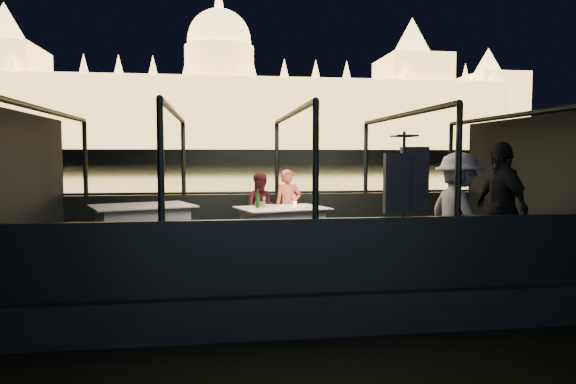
{
  "coord_description": "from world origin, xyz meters",
  "views": [
    {
      "loc": [
        -1.16,
        -8.0,
        2.15
      ],
      "look_at": [
        0.0,
        0.4,
        1.55
      ],
      "focal_mm": 32.0,
      "sensor_mm": 36.0,
      "label": 1
    }
  ],
  "objects": [
    {
      "name": "river_water",
      "position": [
        0.0,
        80.0,
        0.0
      ],
      "size": [
        500.0,
        500.0,
        0.0
      ],
      "primitive_type": "plane",
      "color": "black",
      "rests_on": "ground"
    },
    {
      "name": "boat_hull",
      "position": [
        0.0,
        0.0,
        0.0
      ],
      "size": [
        8.6,
        4.4,
        1.0
      ],
      "primitive_type": "cube",
      "color": "black",
      "rests_on": "river_water"
    },
    {
      "name": "boat_deck",
      "position": [
        0.0,
        0.0,
        0.48
      ],
      "size": [
        8.0,
        4.0,
        0.04
      ],
      "primitive_type": "cube",
      "color": "black",
      "rests_on": "boat_hull"
    },
    {
      "name": "gunwale_port",
      "position": [
        0.0,
        2.0,
        0.95
      ],
      "size": [
        8.0,
        0.08,
        0.9
      ],
      "primitive_type": "cube",
      "color": "black",
      "rests_on": "boat_deck"
    },
    {
      "name": "gunwale_starboard",
      "position": [
        0.0,
        -2.0,
        0.95
      ],
      "size": [
        8.0,
        0.08,
        0.9
      ],
      "primitive_type": "cube",
      "color": "black",
      "rests_on": "boat_deck"
    },
    {
      "name": "cabin_glass_port",
      "position": [
        0.0,
        2.0,
        2.1
      ],
      "size": [
        8.0,
        0.02,
        1.4
      ],
      "primitive_type": null,
      "color": "#99B2B2",
      "rests_on": "gunwale_port"
    },
    {
      "name": "cabin_glass_starboard",
      "position": [
        0.0,
        -2.0,
        2.1
      ],
      "size": [
        8.0,
        0.02,
        1.4
      ],
      "primitive_type": null,
      "color": "#99B2B2",
      "rests_on": "gunwale_starboard"
    },
    {
      "name": "cabin_roof_glass",
      "position": [
        0.0,
        0.0,
        2.8
      ],
      "size": [
        8.0,
        4.0,
        0.02
      ],
      "primitive_type": null,
      "color": "#99B2B2",
      "rests_on": "boat_deck"
    },
    {
      "name": "end_wall_fore",
      "position": [
        -4.0,
        0.0,
        1.65
      ],
      "size": [
        0.02,
        4.0,
        2.3
      ],
      "primitive_type": null,
      "color": "black",
      "rests_on": "boat_deck"
    },
    {
      "name": "end_wall_aft",
      "position": [
        4.0,
        0.0,
        1.65
      ],
      "size": [
        0.02,
        4.0,
        2.3
      ],
      "primitive_type": null,
      "color": "black",
      "rests_on": "boat_deck"
    },
    {
      "name": "canopy_ribs",
      "position": [
        0.0,
        0.0,
        1.65
      ],
      "size": [
        8.0,
        4.0,
        2.3
      ],
      "primitive_type": null,
      "color": "black",
      "rests_on": "boat_deck"
    },
    {
      "name": "embankment",
      "position": [
        0.0,
        210.0,
        1.0
      ],
      "size": [
        400.0,
        140.0,
        6.0
      ],
      "primitive_type": "cube",
      "color": "#423D33",
      "rests_on": "ground"
    },
    {
      "name": "parliament_building",
      "position": [
        0.0,
        175.0,
        29.0
      ],
      "size": [
        220.0,
        32.0,
        60.0
      ],
      "primitive_type": null,
      "color": "#F2D18C",
      "rests_on": "embankment"
    },
    {
      "name": "dining_table_central",
      "position": [
        -0.06,
        0.69,
        0.89
      ],
      "size": [
        1.69,
        1.41,
        0.77
      ],
      "primitive_type": "cube",
      "rotation": [
        0.0,
        0.0,
        0.28
      ],
      "color": "white",
      "rests_on": "boat_deck"
    },
    {
      "name": "dining_table_aft",
      "position": [
        -2.39,
        0.69,
        0.89
      ],
      "size": [
        1.88,
        1.63,
        0.84
      ],
      "primitive_type": "cube",
      "rotation": [
        0.0,
        0.0,
        0.36
      ],
      "color": "white",
      "rests_on": "boat_deck"
    },
    {
      "name": "chair_port_left",
      "position": [
        -0.42,
        1.45,
        0.95
      ],
      "size": [
        0.52,
        0.52,
        0.85
      ],
      "primitive_type": "cube",
      "rotation": [
        0.0,
        0.0,
        -0.41
      ],
      "color": "black",
      "rests_on": "boat_deck"
    },
    {
      "name": "chair_port_right",
      "position": [
        0.16,
        1.31,
        0.95
      ],
      "size": [
        0.48,
        0.48,
        0.87
      ],
      "primitive_type": "cube",
      "rotation": [
        0.0,
        0.0,
        -0.2
      ],
      "color": "black",
      "rests_on": "boat_deck"
    },
    {
      "name": "coat_stand",
      "position": [
        1.19,
        -1.75,
        1.4
      ],
      "size": [
        0.58,
        0.48,
        1.95
      ],
      "primitive_type": null,
      "rotation": [
        0.0,
        0.0,
        0.08
      ],
      "color": "black",
      "rests_on": "boat_deck"
    },
    {
      "name": "person_woman_coral",
      "position": [
        0.15,
        1.48,
        1.25
      ],
      "size": [
        0.51,
        0.35,
        1.4
      ],
      "primitive_type": "imported",
      "rotation": [
        0.0,
        0.0,
        0.02
      ],
      "color": "#E06A51",
      "rests_on": "boat_deck"
    },
    {
      "name": "person_man_maroon",
      "position": [
        -0.34,
        1.52,
        1.25
      ],
      "size": [
        0.7,
        0.58,
        1.33
      ],
      "primitive_type": "imported",
      "rotation": [
        0.0,
        0.0,
        -0.14
      ],
      "color": "#3E111A",
      "rests_on": "boat_deck"
    },
    {
      "name": "passenger_stripe",
      "position": [
        2.07,
        -1.47,
        1.35
      ],
      "size": [
        0.79,
        1.19,
        1.7
      ],
      "primitive_type": "imported",
      "rotation": [
        0.0,
        0.0,
        1.73
      ],
      "color": "silver",
      "rests_on": "boat_deck"
    },
    {
      "name": "passenger_dark",
      "position": [
        2.79,
        -1.29,
        1.35
      ],
      "size": [
        0.53,
        1.12,
        1.85
      ],
      "primitive_type": "imported",
      "rotation": [
        0.0,
        0.0,
        4.78
      ],
      "color": "black",
      "rests_on": "boat_deck"
    },
    {
      "name": "wine_bottle",
      "position": [
        -0.49,
        0.68,
        1.42
      ],
      "size": [
        0.09,
        0.09,
        0.32
      ],
      "primitive_type": "cylinder",
      "rotation": [
        0.0,
        0.0,
        -0.43
      ],
      "color": "#133615",
      "rests_on": "dining_table_central"
    },
    {
      "name": "bread_basket",
      "position": [
        -0.42,
        0.92,
        1.31
      ],
      "size": [
        0.22,
        0.22,
        0.08
      ],
      "primitive_type": "cylinder",
      "rotation": [
        0.0,
        0.0,
        0.18
      ],
      "color": "brown",
      "rests_on": "dining_table_central"
    },
    {
      "name": "amber_candle",
      "position": [
        0.18,
        0.85,
        1.31
      ],
      "size": [
        0.06,
        0.06,
        0.08
      ],
      "primitive_type": "cylinder",
      "rotation": [
        0.0,
        0.0,
        0.15
      ],
      "color": "#F98F3E",
      "rests_on": "dining_table_central"
    },
    {
      "name": "plate_near",
      "position": [
        0.45,
        0.54,
        1.27
      ],
      "size": [
        0.3,
        0.3,
        0.02
      ],
      "primitive_type": "cylinder",
      "rotation": [
        0.0,
        0.0,
        -0.16
      ],
      "color": "silver",
      "rests_on": "dining_table_central"
    },
    {
      "name": "plate_far",
      "position": [
        -0.3,
        1.02,
        1.27
      ],
      "size": [
        0.28,
        0.28,
        0.02
      ],
      "primitive_type": "cylinder",
      "rotation": [
        0.0,
        0.0,
        0.13
      ],
      "color": "white",
      "rests_on": "dining_table_central"
    },
    {
      "name": "wine_glass_white",
      "position": [
        -0.38,
        0.65,
        1.36
      ],
      "size": [
        0.08,
        0.08,
        0.19
      ],
      "primitive_type": null,
      "rotation": [
        0.0,
        0.0,
        -0.19
      ],
      "color": "silver",
      "rests_on": "dining_table_central"
    },
    {
      "name": "wine_glass_red",
      "position": [
        0.19,
        0.94,
        1.36
      ],
      "size": [
        0.08,
        0.08,
        0.19
      ],
      "primitive_type": null,
      "rotation": [
        0.0,
        0.0,
        0.39
      ],
      "color": "white",
      "rests_on": "dining_table_central"
    }
  ]
}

